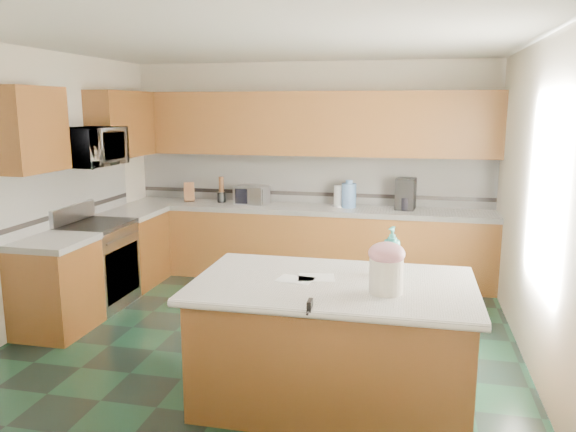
% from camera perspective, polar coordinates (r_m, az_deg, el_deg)
% --- Properties ---
extents(floor, '(4.60, 4.60, 0.00)m').
position_cam_1_polar(floor, '(5.39, -2.42, -12.41)').
color(floor, black).
rests_on(floor, ground).
extents(ceiling, '(4.60, 4.60, 0.00)m').
position_cam_1_polar(ceiling, '(4.98, -2.69, 17.44)').
color(ceiling, white).
rests_on(ceiling, ground).
extents(wall_back, '(4.60, 0.04, 2.70)m').
position_cam_1_polar(wall_back, '(7.26, 2.25, 4.74)').
color(wall_back, '#F1E4CC').
rests_on(wall_back, ground).
extents(wall_front, '(4.60, 0.04, 2.70)m').
position_cam_1_polar(wall_front, '(2.89, -14.69, -5.28)').
color(wall_front, '#F1E4CC').
rests_on(wall_front, ground).
extents(wall_left, '(0.04, 4.60, 2.70)m').
position_cam_1_polar(wall_left, '(6.04, -24.33, 2.50)').
color(wall_left, '#F1E4CC').
rests_on(wall_left, ground).
extents(wall_right, '(0.04, 4.60, 2.70)m').
position_cam_1_polar(wall_right, '(4.95, 24.37, 0.81)').
color(wall_right, '#F1E4CC').
rests_on(wall_right, ground).
extents(back_base_cab, '(4.60, 0.60, 0.86)m').
position_cam_1_polar(back_base_cab, '(7.11, 1.72, -2.93)').
color(back_base_cab, '#331A08').
rests_on(back_base_cab, ground).
extents(back_countertop, '(4.60, 0.64, 0.06)m').
position_cam_1_polar(back_countertop, '(7.01, 1.75, 0.72)').
color(back_countertop, white).
rests_on(back_countertop, back_base_cab).
extents(back_upper_cab, '(4.60, 0.33, 0.78)m').
position_cam_1_polar(back_upper_cab, '(7.03, 2.01, 9.36)').
color(back_upper_cab, '#331A08').
rests_on(back_upper_cab, wall_back).
extents(back_backsplash, '(4.60, 0.02, 0.63)m').
position_cam_1_polar(back_backsplash, '(7.24, 2.19, 3.81)').
color(back_backsplash, silver).
rests_on(back_backsplash, back_countertop).
extents(back_accent_band, '(4.60, 0.01, 0.05)m').
position_cam_1_polar(back_accent_band, '(7.26, 2.17, 2.27)').
color(back_accent_band, black).
rests_on(back_accent_band, back_countertop).
extents(left_base_cab_rear, '(0.60, 0.82, 0.86)m').
position_cam_1_polar(left_base_cab_rear, '(7.11, -15.46, -3.32)').
color(left_base_cab_rear, '#331A08').
rests_on(left_base_cab_rear, ground).
extents(left_counter_rear, '(0.64, 0.82, 0.06)m').
position_cam_1_polar(left_counter_rear, '(7.02, -15.66, 0.32)').
color(left_counter_rear, white).
rests_on(left_counter_rear, left_base_cab_rear).
extents(left_base_cab_front, '(0.60, 0.72, 0.86)m').
position_cam_1_polar(left_base_cab_front, '(5.86, -22.50, -6.84)').
color(left_base_cab_front, '#331A08').
rests_on(left_base_cab_front, ground).
extents(left_counter_front, '(0.64, 0.72, 0.06)m').
position_cam_1_polar(left_counter_front, '(5.74, -22.83, -2.46)').
color(left_counter_front, white).
rests_on(left_counter_front, left_base_cab_front).
extents(left_backsplash, '(0.02, 2.30, 0.63)m').
position_cam_1_polar(left_backsplash, '(6.48, -21.14, 2.23)').
color(left_backsplash, silver).
rests_on(left_backsplash, wall_left).
extents(left_accent_band, '(0.01, 2.30, 0.05)m').
position_cam_1_polar(left_accent_band, '(6.51, -20.97, 0.53)').
color(left_accent_band, black).
rests_on(left_accent_band, wall_left).
extents(left_upper_cab_rear, '(0.33, 1.09, 0.78)m').
position_cam_1_polar(left_upper_cab_rear, '(7.09, -16.56, 8.93)').
color(left_upper_cab_rear, '#331A08').
rests_on(left_upper_cab_rear, wall_left).
extents(left_upper_cab_front, '(0.33, 0.72, 0.78)m').
position_cam_1_polar(left_upper_cab_front, '(5.69, -24.74, 7.98)').
color(left_upper_cab_front, '#331A08').
rests_on(left_upper_cab_front, wall_left).
extents(range_body, '(0.60, 0.76, 0.88)m').
position_cam_1_polar(range_body, '(6.45, -18.75, -4.89)').
color(range_body, '#B7B7BC').
rests_on(range_body, ground).
extents(range_oven_door, '(0.02, 0.68, 0.55)m').
position_cam_1_polar(range_oven_door, '(6.32, -16.47, -5.46)').
color(range_oven_door, black).
rests_on(range_oven_door, range_body).
extents(range_cooktop, '(0.62, 0.78, 0.04)m').
position_cam_1_polar(range_cooktop, '(6.34, -19.01, -0.89)').
color(range_cooktop, black).
rests_on(range_cooktop, range_body).
extents(range_handle, '(0.02, 0.66, 0.02)m').
position_cam_1_polar(range_handle, '(6.21, -16.42, -2.12)').
color(range_handle, '#B7B7BC').
rests_on(range_handle, range_body).
extents(range_backguard, '(0.06, 0.76, 0.18)m').
position_cam_1_polar(range_backguard, '(6.46, -21.04, 0.27)').
color(range_backguard, '#B7B7BC').
rests_on(range_backguard, range_body).
extents(microwave, '(0.50, 0.73, 0.41)m').
position_cam_1_polar(microwave, '(6.23, -19.49, 6.62)').
color(microwave, '#B7B7BC').
rests_on(microwave, wall_left).
extents(island_base, '(1.89, 1.09, 0.86)m').
position_cam_1_polar(island_base, '(4.22, 4.55, -12.99)').
color(island_base, '#331A08').
rests_on(island_base, ground).
extents(island_top, '(1.99, 1.19, 0.06)m').
position_cam_1_polar(island_top, '(4.05, 4.65, -7.03)').
color(island_top, white).
rests_on(island_top, island_base).
extents(island_bullnose, '(1.99, 0.07, 0.06)m').
position_cam_1_polar(island_bullnose, '(3.50, 3.28, -9.97)').
color(island_bullnose, white).
rests_on(island_bullnose, island_base).
extents(treat_jar, '(0.28, 0.28, 0.24)m').
position_cam_1_polar(treat_jar, '(3.81, 9.92, -6.01)').
color(treat_jar, white).
rests_on(treat_jar, island_top).
extents(treat_jar_lid, '(0.24, 0.24, 0.15)m').
position_cam_1_polar(treat_jar_lid, '(3.77, 10.00, -3.77)').
color(treat_jar_lid, '#C97F90').
rests_on(treat_jar_lid, treat_jar).
extents(treat_jar_knob, '(0.08, 0.03, 0.03)m').
position_cam_1_polar(treat_jar_knob, '(3.75, 10.02, -3.02)').
color(treat_jar_knob, tan).
rests_on(treat_jar_knob, treat_jar_lid).
extents(treat_jar_knob_end_l, '(0.04, 0.04, 0.04)m').
position_cam_1_polar(treat_jar_knob_end_l, '(3.76, 9.40, -2.99)').
color(treat_jar_knob_end_l, tan).
rests_on(treat_jar_knob_end_l, treat_jar_lid).
extents(treat_jar_knob_end_r, '(0.04, 0.04, 0.04)m').
position_cam_1_polar(treat_jar_knob_end_r, '(3.75, 10.64, -3.04)').
color(treat_jar_knob_end_r, tan).
rests_on(treat_jar_knob_end_r, treat_jar_lid).
extents(soap_bottle_island, '(0.17, 0.18, 0.36)m').
position_cam_1_polar(soap_bottle_island, '(4.21, 10.50, -3.51)').
color(soap_bottle_island, teal).
rests_on(soap_bottle_island, island_top).
extents(paper_sheet_a, '(0.29, 0.24, 0.00)m').
position_cam_1_polar(paper_sheet_a, '(4.12, 2.90, -6.25)').
color(paper_sheet_a, white).
rests_on(paper_sheet_a, island_top).
extents(paper_sheet_b, '(0.28, 0.23, 0.00)m').
position_cam_1_polar(paper_sheet_b, '(4.07, 0.75, -6.46)').
color(paper_sheet_b, white).
rests_on(paper_sheet_b, island_top).
extents(clamp_body, '(0.03, 0.09, 0.08)m').
position_cam_1_polar(clamp_body, '(3.52, 2.23, -9.16)').
color(clamp_body, black).
rests_on(clamp_body, island_top).
extents(clamp_handle, '(0.01, 0.06, 0.01)m').
position_cam_1_polar(clamp_handle, '(3.47, 2.06, -9.78)').
color(clamp_handle, black).
rests_on(clamp_handle, island_top).
extents(knife_block, '(0.20, 0.22, 0.27)m').
position_cam_1_polar(knife_block, '(7.48, -10.01, 2.39)').
color(knife_block, '#472814').
rests_on(knife_block, back_countertop).
extents(utensil_crock, '(0.11, 0.11, 0.14)m').
position_cam_1_polar(utensil_crock, '(7.36, -6.77, 1.92)').
color(utensil_crock, black).
rests_on(utensil_crock, back_countertop).
extents(utensil_bundle, '(0.06, 0.06, 0.20)m').
position_cam_1_polar(utensil_bundle, '(7.34, -6.80, 3.21)').
color(utensil_bundle, '#472814').
rests_on(utensil_bundle, utensil_crock).
extents(toaster_oven, '(0.44, 0.34, 0.23)m').
position_cam_1_polar(toaster_oven, '(7.20, -3.71, 2.15)').
color(toaster_oven, '#B7B7BC').
rests_on(toaster_oven, back_countertop).
extents(toaster_oven_door, '(0.36, 0.01, 0.19)m').
position_cam_1_polar(toaster_oven_door, '(7.08, -4.01, 1.99)').
color(toaster_oven_door, black).
rests_on(toaster_oven_door, toaster_oven).
extents(paper_towel, '(0.12, 0.12, 0.26)m').
position_cam_1_polar(paper_towel, '(7.02, 5.15, 2.02)').
color(paper_towel, white).
rests_on(paper_towel, back_countertop).
extents(paper_towel_base, '(0.17, 0.17, 0.01)m').
position_cam_1_polar(paper_towel_base, '(7.04, 5.13, 1.03)').
color(paper_towel_base, '#B7B7BC').
rests_on(paper_towel_base, back_countertop).
extents(water_jug, '(0.18, 0.18, 0.30)m').
position_cam_1_polar(water_jug, '(6.96, 6.20, 2.08)').
color(water_jug, '#5783C5').
rests_on(water_jug, back_countertop).
extents(water_jug_neck, '(0.09, 0.09, 0.04)m').
position_cam_1_polar(water_jug_neck, '(6.94, 6.23, 3.48)').
color(water_jug_neck, '#5783C5').
rests_on(water_jug_neck, water_jug).
extents(coffee_maker, '(0.25, 0.27, 0.38)m').
position_cam_1_polar(coffee_maker, '(6.93, 11.87, 2.22)').
color(coffee_maker, black).
rests_on(coffee_maker, back_countertop).
extents(coffee_carafe, '(0.16, 0.16, 0.16)m').
position_cam_1_polar(coffee_carafe, '(6.90, 11.83, 1.23)').
color(coffee_carafe, black).
rests_on(coffee_carafe, back_countertop).
extents(soap_bottle_back, '(0.14, 0.14, 0.22)m').
position_cam_1_polar(soap_bottle_back, '(6.92, 12.02, 1.52)').
color(soap_bottle_back, white).
rests_on(soap_bottle_back, back_countertop).
extents(soap_back_cap, '(0.02, 0.02, 0.03)m').
position_cam_1_polar(soap_back_cap, '(6.90, 12.06, 2.54)').
color(soap_back_cap, red).
rests_on(soap_back_cap, soap_bottle_back).
extents(window_light_proxy, '(0.02, 1.40, 1.10)m').
position_cam_1_polar(window_light_proxy, '(4.73, 24.64, 2.20)').
color(window_light_proxy, white).
rests_on(window_light_proxy, wall_right).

